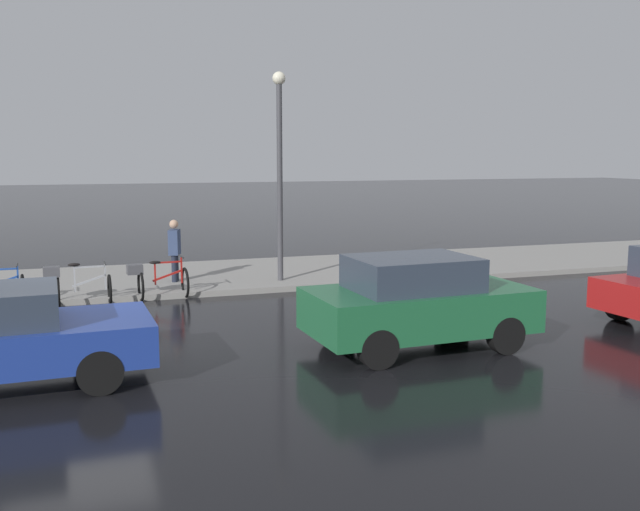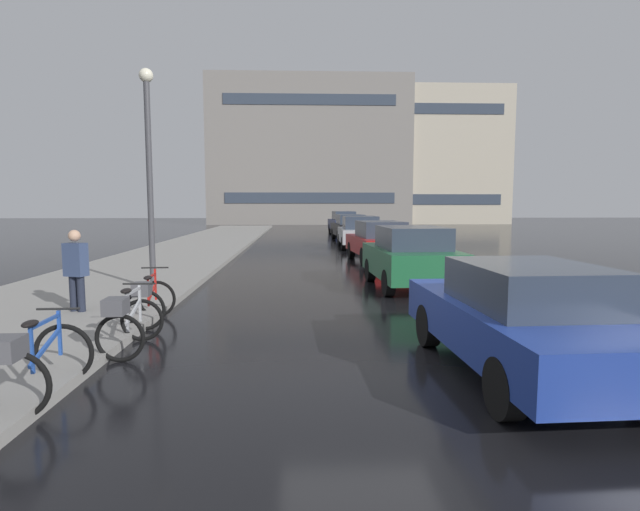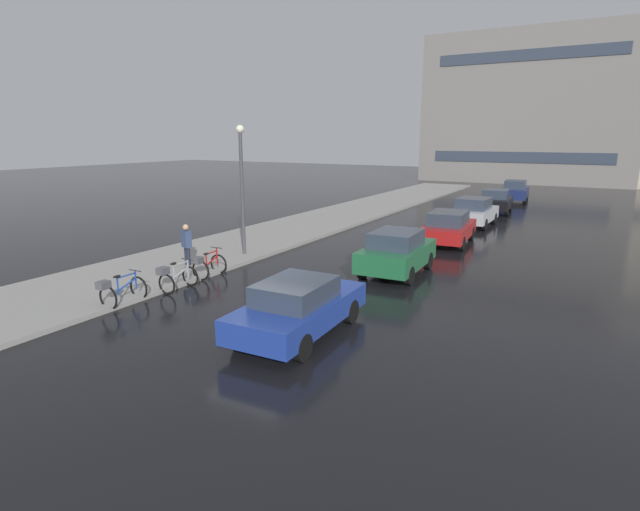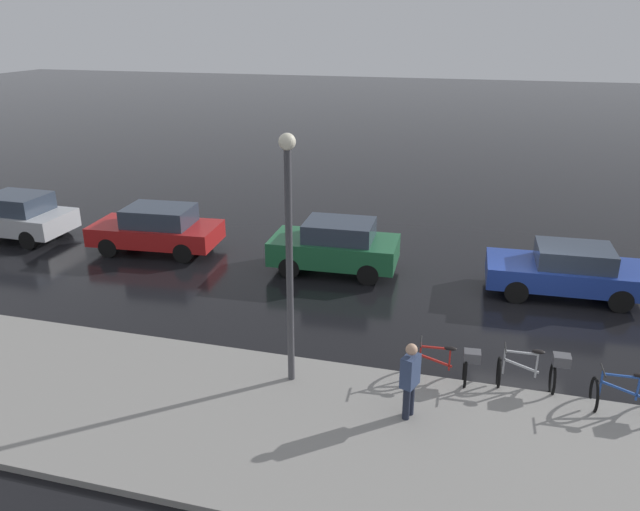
{
  "view_description": "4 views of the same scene",
  "coord_description": "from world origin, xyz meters",
  "px_view_note": "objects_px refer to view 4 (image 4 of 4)",
  "views": [
    {
      "loc": [
        12.73,
        0.23,
        3.32
      ],
      "look_at": [
        -0.3,
        4.59,
        1.36
      ],
      "focal_mm": 40.0,
      "sensor_mm": 36.0,
      "label": 1
    },
    {
      "loc": [
        -0.91,
        -7.15,
        2.18
      ],
      "look_at": [
        -0.43,
        5.27,
        0.89
      ],
      "focal_mm": 28.0,
      "sensor_mm": 36.0,
      "label": 2
    },
    {
      "loc": [
        8.26,
        -10.98,
        4.87
      ],
      "look_at": [
        0.36,
        2.79,
        1.07
      ],
      "focal_mm": 28.0,
      "sensor_mm": 36.0,
      "label": 3
    },
    {
      "loc": [
        -15.31,
        1.32,
        7.25
      ],
      "look_at": [
        -0.83,
        5.32,
        1.54
      ],
      "focal_mm": 35.0,
      "sensor_mm": 36.0,
      "label": 4
    }
  ],
  "objects_px": {
    "bicycle_nearest": "(634,394)",
    "car_blue": "(567,270)",
    "pedestrian": "(410,379)",
    "car_green": "(335,246)",
    "streetlamp": "(289,242)",
    "car_silver": "(16,216)",
    "car_red": "(157,229)",
    "bicycle_second": "(534,371)",
    "bicycle_third": "(448,365)"
  },
  "relations": [
    {
      "from": "car_red",
      "to": "pedestrian",
      "type": "distance_m",
      "value": 11.84
    },
    {
      "from": "streetlamp",
      "to": "bicycle_second",
      "type": "bearing_deg",
      "value": -77.69
    },
    {
      "from": "car_blue",
      "to": "car_red",
      "type": "xyz_separation_m",
      "value": [
        0.17,
        12.75,
        0.04
      ]
    },
    {
      "from": "bicycle_nearest",
      "to": "car_silver",
      "type": "bearing_deg",
      "value": 73.01
    },
    {
      "from": "bicycle_third",
      "to": "car_blue",
      "type": "relative_size",
      "value": 0.32
    },
    {
      "from": "car_red",
      "to": "streetlamp",
      "type": "distance_m",
      "value": 9.76
    },
    {
      "from": "car_silver",
      "to": "bicycle_nearest",
      "type": "bearing_deg",
      "value": -106.99
    },
    {
      "from": "bicycle_second",
      "to": "car_silver",
      "type": "xyz_separation_m",
      "value": [
        5.4,
        17.11,
        0.31
      ]
    },
    {
      "from": "bicycle_nearest",
      "to": "pedestrian",
      "type": "relative_size",
      "value": 0.85
    },
    {
      "from": "bicycle_second",
      "to": "bicycle_third",
      "type": "xyz_separation_m",
      "value": [
        -0.22,
        1.74,
        -0.02
      ]
    },
    {
      "from": "bicycle_nearest",
      "to": "pedestrian",
      "type": "distance_m",
      "value": 4.41
    },
    {
      "from": "bicycle_nearest",
      "to": "car_red",
      "type": "xyz_separation_m",
      "value": [
        5.9,
        13.51,
        0.29
      ]
    },
    {
      "from": "bicycle_second",
      "to": "car_blue",
      "type": "bearing_deg",
      "value": -11.25
    },
    {
      "from": "pedestrian",
      "to": "streetlamp",
      "type": "relative_size",
      "value": 0.32
    },
    {
      "from": "bicycle_second",
      "to": "streetlamp",
      "type": "distance_m",
      "value": 5.7
    },
    {
      "from": "bicycle_nearest",
      "to": "bicycle_second",
      "type": "xyz_separation_m",
      "value": [
        0.38,
        1.82,
        0.0
      ]
    },
    {
      "from": "bicycle_nearest",
      "to": "car_green",
      "type": "bearing_deg",
      "value": 52.15
    },
    {
      "from": "car_green",
      "to": "pedestrian",
      "type": "distance_m",
      "value": 7.81
    },
    {
      "from": "car_blue",
      "to": "car_silver",
      "type": "relative_size",
      "value": 1.12
    },
    {
      "from": "bicycle_second",
      "to": "car_green",
      "type": "distance_m",
      "value": 7.74
    },
    {
      "from": "car_green",
      "to": "car_red",
      "type": "xyz_separation_m",
      "value": [
        0.15,
        6.12,
        -0.04
      ]
    },
    {
      "from": "car_green",
      "to": "car_silver",
      "type": "height_order",
      "value": "car_green"
    },
    {
      "from": "pedestrian",
      "to": "car_blue",
      "type": "bearing_deg",
      "value": -25.67
    },
    {
      "from": "car_green",
      "to": "streetlamp",
      "type": "bearing_deg",
      "value": -174.09
    },
    {
      "from": "bicycle_second",
      "to": "pedestrian",
      "type": "height_order",
      "value": "pedestrian"
    },
    {
      "from": "car_blue",
      "to": "pedestrian",
      "type": "height_order",
      "value": "pedestrian"
    },
    {
      "from": "bicycle_nearest",
      "to": "car_blue",
      "type": "distance_m",
      "value": 5.78
    },
    {
      "from": "car_blue",
      "to": "bicycle_nearest",
      "type": "bearing_deg",
      "value": -172.44
    },
    {
      "from": "car_red",
      "to": "streetlamp",
      "type": "height_order",
      "value": "streetlamp"
    },
    {
      "from": "bicycle_nearest",
      "to": "car_red",
      "type": "relative_size",
      "value": 0.34
    },
    {
      "from": "bicycle_third",
      "to": "streetlamp",
      "type": "height_order",
      "value": "streetlamp"
    },
    {
      "from": "car_green",
      "to": "streetlamp",
      "type": "distance_m",
      "value": 6.89
    },
    {
      "from": "car_silver",
      "to": "streetlamp",
      "type": "distance_m",
      "value": 14.02
    },
    {
      "from": "car_red",
      "to": "car_silver",
      "type": "bearing_deg",
      "value": 91.19
    },
    {
      "from": "bicycle_third",
      "to": "car_red",
      "type": "bearing_deg",
      "value": 60.03
    },
    {
      "from": "car_silver",
      "to": "streetlamp",
      "type": "xyz_separation_m",
      "value": [
        -6.47,
        -12.21,
        2.39
      ]
    },
    {
      "from": "bicycle_nearest",
      "to": "bicycle_second",
      "type": "bearing_deg",
      "value": 78.19
    },
    {
      "from": "car_green",
      "to": "car_blue",
      "type": "bearing_deg",
      "value": -90.15
    },
    {
      "from": "car_silver",
      "to": "car_blue",
      "type": "bearing_deg",
      "value": -90.19
    },
    {
      "from": "car_red",
      "to": "pedestrian",
      "type": "relative_size",
      "value": 2.53
    },
    {
      "from": "streetlamp",
      "to": "car_silver",
      "type": "bearing_deg",
      "value": 62.06
    },
    {
      "from": "bicycle_nearest",
      "to": "bicycle_second",
      "type": "relative_size",
      "value": 1.03
    },
    {
      "from": "car_green",
      "to": "pedestrian",
      "type": "xyz_separation_m",
      "value": [
        -7.11,
        -3.22,
        0.14
      ]
    },
    {
      "from": "car_silver",
      "to": "bicycle_second",
      "type": "bearing_deg",
      "value": -107.53
    },
    {
      "from": "bicycle_second",
      "to": "car_silver",
      "type": "relative_size",
      "value": 0.36
    },
    {
      "from": "bicycle_second",
      "to": "car_silver",
      "type": "bearing_deg",
      "value": 72.47
    },
    {
      "from": "car_green",
      "to": "pedestrian",
      "type": "relative_size",
      "value": 2.29
    },
    {
      "from": "bicycle_third",
      "to": "streetlamp",
      "type": "relative_size",
      "value": 0.26
    },
    {
      "from": "car_blue",
      "to": "car_red",
      "type": "distance_m",
      "value": 12.75
    },
    {
      "from": "car_silver",
      "to": "car_red",
      "type": "bearing_deg",
      "value": -88.81
    }
  ]
}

